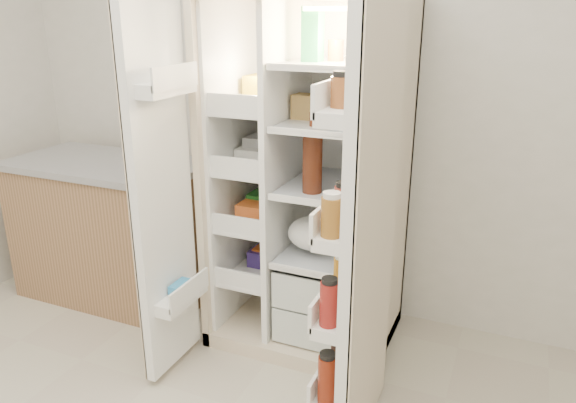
% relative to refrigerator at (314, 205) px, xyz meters
% --- Properties ---
extents(wall_back, '(4.00, 0.02, 2.70)m').
position_rel_refrigerator_xyz_m(wall_back, '(-0.10, 0.35, 0.60)').
color(wall_back, silver).
rests_on(wall_back, floor).
extents(refrigerator, '(0.92, 0.70, 1.80)m').
position_rel_refrigerator_xyz_m(refrigerator, '(0.00, 0.00, 0.00)').
color(refrigerator, beige).
rests_on(refrigerator, floor).
extents(freezer_door, '(0.15, 0.40, 1.72)m').
position_rel_refrigerator_xyz_m(freezer_door, '(-0.51, -0.60, 0.15)').
color(freezer_door, white).
rests_on(freezer_door, floor).
extents(fridge_door, '(0.17, 0.58, 1.72)m').
position_rel_refrigerator_xyz_m(fridge_door, '(0.46, -0.69, 0.13)').
color(fridge_door, white).
rests_on(fridge_door, floor).
extents(kitchen_counter, '(1.20, 0.64, 0.87)m').
position_rel_refrigerator_xyz_m(kitchen_counter, '(-1.29, -0.10, -0.31)').
color(kitchen_counter, '#9C714E').
rests_on(kitchen_counter, floor).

